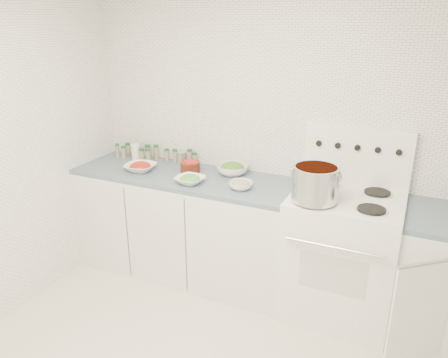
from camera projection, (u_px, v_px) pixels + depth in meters
room_walls at (208, 144)px, 1.98m from camera, size 3.54×3.04×2.52m
counter_left at (186, 224)px, 3.70m from camera, size 1.85×0.62×0.90m
stove at (342, 252)px, 3.17m from camera, size 0.76×0.70×1.36m
stock_pot at (315, 182)px, 2.89m from camera, size 0.33×0.31×0.23m
bowl_tomato at (140, 167)px, 3.61m from camera, size 0.26×0.26×0.08m
bowl_snowpea at (190, 180)px, 3.34m from camera, size 0.25×0.25×0.07m
bowl_broccoli at (232, 169)px, 3.53m from camera, size 0.33×0.33×0.10m
bowl_zucchini at (241, 185)px, 3.24m from camera, size 0.23×0.23×0.07m
bowl_pepper at (190, 166)px, 3.60m from camera, size 0.17×0.17×0.10m
salt_canister at (136, 152)px, 3.88m from camera, size 0.08×0.08×0.15m
tin_can at (182, 158)px, 3.79m from camera, size 0.08×0.08×0.10m
spice_cluster at (152, 153)px, 3.89m from camera, size 0.79×0.16×0.13m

